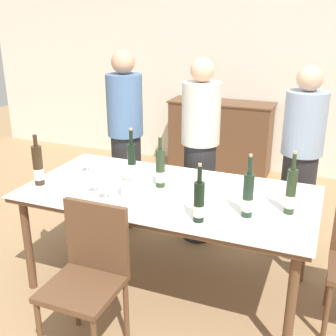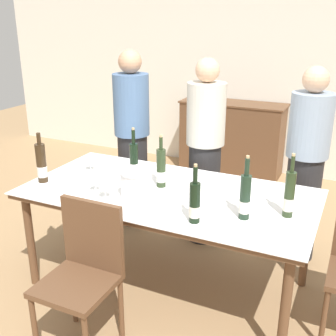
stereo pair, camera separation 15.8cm
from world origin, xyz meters
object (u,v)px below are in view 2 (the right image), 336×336
wine_bottle_1 (134,161)px  wine_bottle_5 (245,197)px  ice_bucket (136,183)px  wine_glass_1 (90,158)px  wine_bottle_0 (289,195)px  person_guest_left (205,154)px  wine_bottle_4 (41,164)px  person_guest_right (305,168)px  person_host (132,141)px  chair_near_front (84,267)px  wine_bottle_3 (161,169)px  sideboard_cabinet (232,138)px  wine_glass_0 (95,179)px  wine_glass_2 (105,184)px  dining_table (168,200)px  wine_bottle_2 (195,203)px

wine_bottle_1 → wine_bottle_5: (0.96, -0.33, 0.01)m
ice_bucket → wine_glass_1: 0.65m
wine_bottle_0 → person_guest_left: person_guest_left is taller
wine_bottle_4 → wine_glass_1: bearing=60.5°
person_guest_right → person_host: bearing=-178.9°
chair_near_front → wine_bottle_5: bearing=35.6°
wine_bottle_3 → person_guest_left: 0.73m
sideboard_cabinet → wine_glass_0: size_ratio=9.32×
person_host → person_guest_right: size_ratio=1.04×
wine_bottle_4 → wine_bottle_1: bearing=33.2°
ice_bucket → wine_glass_2: bearing=-144.9°
wine_bottle_1 → person_host: size_ratio=0.24×
dining_table → person_guest_left: (-0.01, 0.79, 0.11)m
ice_bucket → chair_near_front: 0.67m
ice_bucket → wine_bottle_0: bearing=8.1°
sideboard_cabinet → wine_bottle_2: bearing=-77.4°
chair_near_front → person_guest_left: size_ratio=0.57×
wine_bottle_0 → person_guest_left: bearing=136.3°
wine_glass_1 → person_guest_right: size_ratio=0.09×
wine_bottle_4 → chair_near_front: wine_bottle_4 is taller
wine_glass_2 → wine_bottle_0: bearing=12.7°
sideboard_cabinet → wine_bottle_4: bearing=-102.5°
wine_bottle_0 → wine_bottle_2: bearing=-147.4°
wine_bottle_3 → wine_bottle_4: bearing=-160.8°
sideboard_cabinet → wine_bottle_3: wine_bottle_3 is taller
wine_bottle_4 → wine_glass_0: (0.47, 0.00, -0.04)m
wine_bottle_1 → person_guest_left: 0.73m
wine_bottle_0 → wine_bottle_4: size_ratio=1.08×
wine_glass_1 → wine_bottle_5: bearing=-12.2°
wine_bottle_5 → wine_glass_2: wine_bottle_5 is taller
dining_table → wine_bottle_5: (0.60, -0.18, 0.20)m
person_guest_right → wine_glass_1: bearing=-155.1°
wine_bottle_0 → wine_glass_2: 1.21m
wine_glass_2 → person_guest_left: (0.32, 1.08, -0.07)m
wine_bottle_2 → wine_bottle_4: bearing=174.4°
wine_glass_1 → wine_bottle_2: bearing=-23.2°
wine_glass_1 → wine_glass_2: bearing=-45.1°
wine_bottle_0 → wine_bottle_5: (-0.24, -0.14, -0.00)m
dining_table → person_guest_right: size_ratio=1.29×
wine_glass_2 → chair_near_front: size_ratio=0.17×
wine_bottle_5 → person_host: (-1.36, 0.99, -0.07)m
person_guest_left → wine_bottle_0: bearing=-43.7°
dining_table → chair_near_front: size_ratio=2.23×
wine_bottle_0 → person_guest_right: person_guest_right is taller
wine_bottle_2 → wine_glass_1: 1.18m
person_guest_left → wine_bottle_3: bearing=-95.8°
wine_bottle_1 → wine_glass_1: (-0.38, -0.04, -0.02)m
sideboard_cabinet → wine_glass_2: 2.93m
wine_bottle_0 → person_guest_right: bearing=91.1°
dining_table → wine_glass_0: (-0.47, -0.22, 0.16)m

